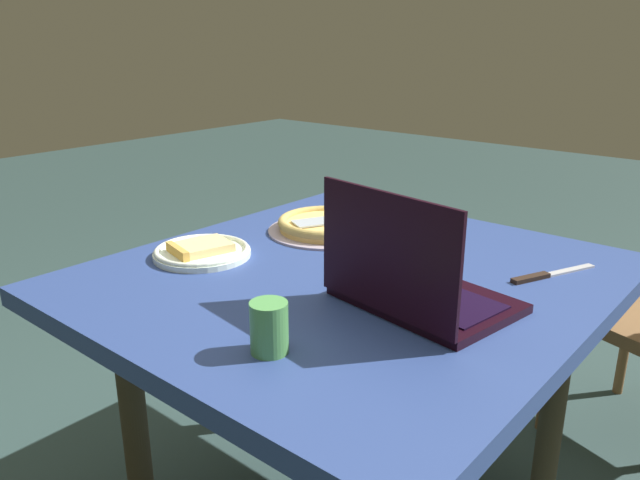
{
  "coord_description": "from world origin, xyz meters",
  "views": [
    {
      "loc": [
        1.05,
        0.79,
        1.25
      ],
      "look_at": [
        0.02,
        -0.08,
        0.8
      ],
      "focal_mm": 34.74,
      "sensor_mm": 36.0,
      "label": 1
    }
  ],
  "objects_px": {
    "table_knife": "(546,275)",
    "pizza_tray": "(328,225)",
    "laptop": "(413,284)",
    "dining_table": "(352,306)",
    "drink_cup": "(269,327)",
    "pizza_plate": "(201,251)"
  },
  "relations": [
    {
      "from": "dining_table",
      "to": "pizza_plate",
      "type": "height_order",
      "value": "pizza_plate"
    },
    {
      "from": "pizza_plate",
      "to": "table_knife",
      "type": "height_order",
      "value": "pizza_plate"
    },
    {
      "from": "drink_cup",
      "to": "pizza_tray",
      "type": "bearing_deg",
      "value": -148.71
    },
    {
      "from": "dining_table",
      "to": "drink_cup",
      "type": "distance_m",
      "value": 0.43
    },
    {
      "from": "laptop",
      "to": "pizza_tray",
      "type": "height_order",
      "value": "laptop"
    },
    {
      "from": "pizza_tray",
      "to": "table_knife",
      "type": "distance_m",
      "value": 0.59
    },
    {
      "from": "laptop",
      "to": "pizza_tray",
      "type": "distance_m",
      "value": 0.53
    },
    {
      "from": "laptop",
      "to": "drink_cup",
      "type": "xyz_separation_m",
      "value": [
        0.31,
        -0.09,
        -0.01
      ]
    },
    {
      "from": "dining_table",
      "to": "laptop",
      "type": "xyz_separation_m",
      "value": [
        0.08,
        0.21,
        0.14
      ]
    },
    {
      "from": "table_knife",
      "to": "laptop",
      "type": "bearing_deg",
      "value": -22.07
    },
    {
      "from": "pizza_plate",
      "to": "pizza_tray",
      "type": "height_order",
      "value": "pizza_tray"
    },
    {
      "from": "dining_table",
      "to": "table_knife",
      "type": "height_order",
      "value": "table_knife"
    },
    {
      "from": "dining_table",
      "to": "pizza_tray",
      "type": "distance_m",
      "value": 0.32
    },
    {
      "from": "pizza_tray",
      "to": "table_knife",
      "type": "relative_size",
      "value": 1.43
    },
    {
      "from": "table_knife",
      "to": "pizza_tray",
      "type": "bearing_deg",
      "value": -84.4
    },
    {
      "from": "drink_cup",
      "to": "pizza_plate",
      "type": "bearing_deg",
      "value": -116.75
    },
    {
      "from": "dining_table",
      "to": "pizza_plate",
      "type": "bearing_deg",
      "value": -64.97
    },
    {
      "from": "laptop",
      "to": "pizza_tray",
      "type": "bearing_deg",
      "value": -121.98
    },
    {
      "from": "dining_table",
      "to": "laptop",
      "type": "bearing_deg",
      "value": 68.35
    },
    {
      "from": "pizza_tray",
      "to": "table_knife",
      "type": "height_order",
      "value": "pizza_tray"
    },
    {
      "from": "laptop",
      "to": "table_knife",
      "type": "relative_size",
      "value": 1.62
    },
    {
      "from": "laptop",
      "to": "drink_cup",
      "type": "height_order",
      "value": "laptop"
    }
  ]
}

